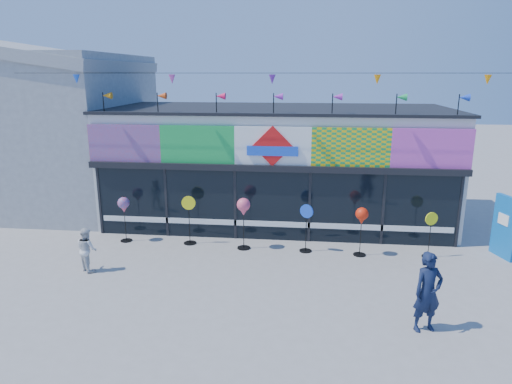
# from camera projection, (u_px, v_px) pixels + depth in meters

# --- Properties ---
(ground) EXTENTS (80.00, 80.00, 0.00)m
(ground) POSITION_uv_depth(u_px,v_px,m) (261.00, 286.00, 11.70)
(ground) COLOR gray
(ground) RESTS_ON ground
(kite_shop) EXTENTS (16.00, 5.70, 5.31)m
(kite_shop) POSITION_uv_depth(u_px,v_px,m) (277.00, 164.00, 16.89)
(kite_shop) COLOR silver
(kite_shop) RESTS_ON ground
(neighbour_building) EXTENTS (8.18, 7.20, 6.87)m
(neighbour_building) POSITION_uv_depth(u_px,v_px,m) (36.00, 126.00, 18.69)
(neighbour_building) COLOR #A0A2A5
(neighbour_building) RESTS_ON ground
(blue_sign) EXTENTS (0.41, 0.93, 1.85)m
(blue_sign) POSITION_uv_depth(u_px,v_px,m) (505.00, 227.00, 13.36)
(blue_sign) COLOR #0C60B4
(blue_sign) RESTS_ON ground
(spinner_0) EXTENTS (0.37, 0.37, 1.48)m
(spinner_0) POSITION_uv_depth(u_px,v_px,m) (124.00, 206.00, 14.55)
(spinner_0) COLOR black
(spinner_0) RESTS_ON ground
(spinner_1) EXTENTS (0.44, 0.40, 1.57)m
(spinner_1) POSITION_uv_depth(u_px,v_px,m) (189.00, 219.00, 14.42)
(spinner_1) COLOR black
(spinner_1) RESTS_ON ground
(spinner_2) EXTENTS (0.41, 0.41, 1.62)m
(spinner_2) POSITION_uv_depth(u_px,v_px,m) (244.00, 208.00, 13.90)
(spinner_2) COLOR black
(spinner_2) RESTS_ON ground
(spinner_3) EXTENTS (0.40, 0.38, 1.49)m
(spinner_3) POSITION_uv_depth(u_px,v_px,m) (306.00, 227.00, 13.80)
(spinner_3) COLOR black
(spinner_3) RESTS_ON ground
(spinner_4) EXTENTS (0.38, 0.38, 1.49)m
(spinner_4) POSITION_uv_depth(u_px,v_px,m) (362.00, 217.00, 13.40)
(spinner_4) COLOR black
(spinner_4) RESTS_ON ground
(spinner_5) EXTENTS (0.38, 0.35, 1.39)m
(spinner_5) POSITION_uv_depth(u_px,v_px,m) (430.00, 234.00, 13.38)
(spinner_5) COLOR black
(spinner_5) RESTS_ON ground
(adult_man) EXTENTS (0.74, 0.60, 1.75)m
(adult_man) POSITION_uv_depth(u_px,v_px,m) (428.00, 292.00, 9.51)
(adult_man) COLOR #111A37
(adult_man) RESTS_ON ground
(child) EXTENTS (0.68, 0.64, 1.23)m
(child) POSITION_uv_depth(u_px,v_px,m) (87.00, 249.00, 12.51)
(child) COLOR silver
(child) RESTS_ON ground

